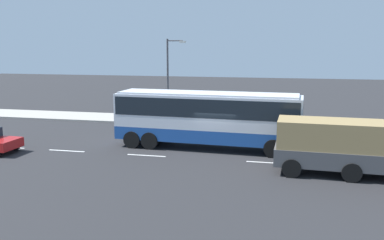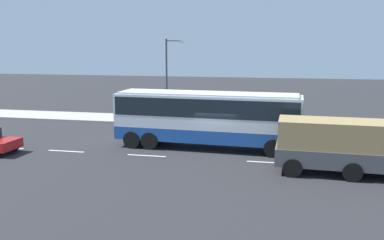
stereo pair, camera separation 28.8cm
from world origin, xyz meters
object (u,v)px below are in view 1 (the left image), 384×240
at_px(cargo_truck, 353,146).
at_px(car_black_sedan, 377,144).
at_px(coach_bus, 207,114).
at_px(street_lamp, 170,75).
at_px(pedestrian_near_curb, 186,110).

relative_size(cargo_truck, car_black_sedan, 1.93).
relative_size(coach_bus, street_lamp, 1.72).
distance_m(coach_bus, pedestrian_near_curb, 9.41).
xyz_separation_m(cargo_truck, car_black_sedan, (1.98, 3.86, -0.73)).
bearing_deg(car_black_sedan, street_lamp, 152.51).
distance_m(pedestrian_near_curb, street_lamp, 3.50).
relative_size(cargo_truck, pedestrian_near_curb, 4.92).
distance_m(coach_bus, car_black_sedan, 10.26).
height_order(coach_bus, street_lamp, street_lamp).
bearing_deg(pedestrian_near_curb, street_lamp, 113.64).
relative_size(coach_bus, cargo_truck, 1.49).
xyz_separation_m(coach_bus, pedestrian_near_curb, (-3.40, 8.70, -1.15)).
bearing_deg(cargo_truck, street_lamp, 140.86).
distance_m(cargo_truck, pedestrian_near_curb, 17.17).
bearing_deg(cargo_truck, pedestrian_near_curb, 134.96).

